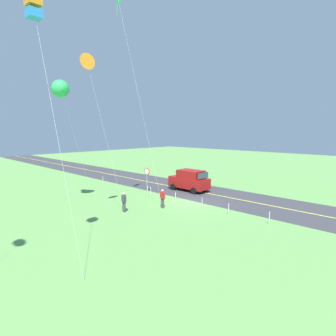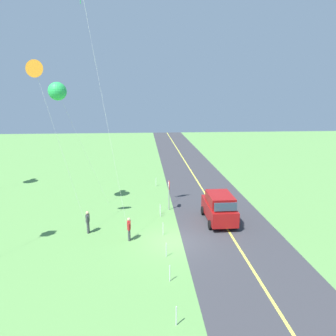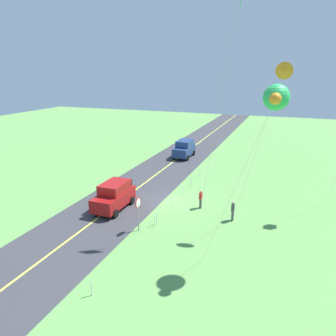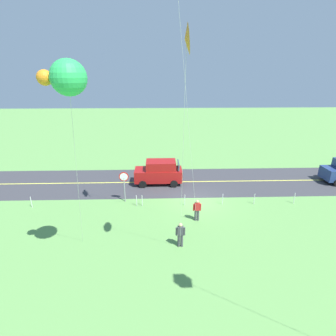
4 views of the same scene
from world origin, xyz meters
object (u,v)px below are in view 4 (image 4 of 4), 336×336
at_px(person_adult_companion, 197,210).
at_px(kite_red_low, 187,41).
at_px(kite_yellow_high, 67,78).
at_px(car_suv_foreground, 159,172).
at_px(person_adult_near, 180,234).
at_px(stop_sign, 124,181).

height_order(person_adult_companion, kite_red_low, kite_red_low).
bearing_deg(person_adult_companion, kite_yellow_high, -106.76).
distance_m(car_suv_foreground, person_adult_near, 9.71).
distance_m(person_adult_companion, kite_red_low, 11.70).
distance_m(stop_sign, person_adult_near, 7.32).
bearing_deg(car_suv_foreground, kite_yellow_high, 74.28).
bearing_deg(kite_yellow_high, person_adult_companion, -137.95).
relative_size(car_suv_foreground, kite_yellow_high, 0.42).
bearing_deg(person_adult_near, kite_yellow_high, -86.08).
distance_m(stop_sign, kite_red_low, 13.26).
bearing_deg(stop_sign, person_adult_companion, 150.34).
xyz_separation_m(car_suv_foreground, kite_yellow_high, (3.43, 12.19, 8.58)).
xyz_separation_m(person_adult_companion, kite_red_low, (1.54, 5.60, 10.15)).
height_order(person_adult_near, kite_yellow_high, kite_yellow_high).
relative_size(person_adult_near, kite_red_low, 0.14).
height_order(car_suv_foreground, person_adult_near, car_suv_foreground).
height_order(stop_sign, person_adult_companion, stop_sign).
bearing_deg(stop_sign, kite_yellow_high, 85.72).
xyz_separation_m(car_suv_foreground, kite_red_low, (-1.12, 12.31, 9.86)).
bearing_deg(stop_sign, kite_red_low, 114.16).
height_order(car_suv_foreground, stop_sign, stop_sign).
distance_m(car_suv_foreground, kite_yellow_high, 15.30).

